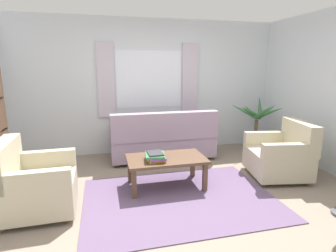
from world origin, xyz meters
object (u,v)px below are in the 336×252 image
object	(u,v)px
armchair_left	(33,184)
potted_plant	(256,126)
coffee_table	(166,161)
armchair_right	(281,155)
couch	(163,140)
book_stack_on_table	(155,156)

from	to	relation	value
armchair_left	potted_plant	bearing A→B (deg)	-69.54
coffee_table	armchair_right	bearing A→B (deg)	-2.32
couch	book_stack_on_table	xyz separation A→B (m)	(-0.39, -1.28, 0.13)
armchair_left	book_stack_on_table	distance (m)	1.53
armchair_left	potted_plant	distance (m)	4.16
armchair_left	book_stack_on_table	world-z (taller)	armchair_left
armchair_left	coffee_table	size ratio (longest dim) A/B	0.80
couch	potted_plant	xyz separation A→B (m)	(1.96, 0.05, 0.15)
armchair_right	book_stack_on_table	xyz separation A→B (m)	(-1.99, -0.01, 0.14)
armchair_left	book_stack_on_table	size ratio (longest dim) A/B	2.70
armchair_right	book_stack_on_table	world-z (taller)	armchair_right
couch	potted_plant	distance (m)	1.97
couch	armchair_right	xyz separation A→B (m)	(1.60, -1.27, -0.01)
armchair_left	armchair_right	xyz separation A→B (m)	(3.50, 0.23, 0.00)
armchair_right	book_stack_on_table	distance (m)	2.00
book_stack_on_table	potted_plant	distance (m)	2.71
couch	potted_plant	size ratio (longest dim) A/B	1.63
couch	armchair_right	world-z (taller)	couch
couch	book_stack_on_table	world-z (taller)	couch
coffee_table	armchair_left	bearing A→B (deg)	-169.81
armchair_right	coffee_table	distance (m)	1.82
armchair_left	potted_plant	size ratio (longest dim) A/B	0.76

